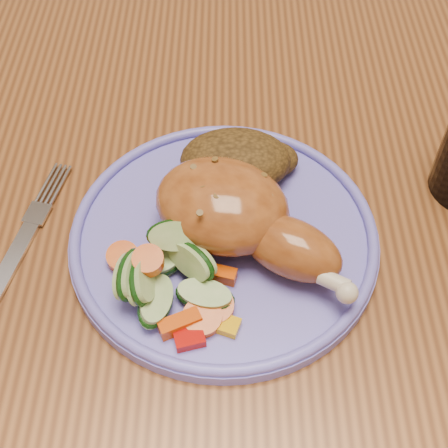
# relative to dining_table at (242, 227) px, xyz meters

# --- Properties ---
(ground) EXTENTS (4.00, 4.00, 0.00)m
(ground) POSITION_rel_dining_table_xyz_m (0.00, 0.00, -0.67)
(ground) COLOR #532F1C
(ground) RESTS_ON ground
(dining_table) EXTENTS (0.90, 1.40, 0.75)m
(dining_table) POSITION_rel_dining_table_xyz_m (0.00, 0.00, 0.00)
(dining_table) COLOR brown
(dining_table) RESTS_ON ground
(chair_far) EXTENTS (0.42, 0.42, 0.91)m
(chair_far) POSITION_rel_dining_table_xyz_m (0.00, 0.63, -0.17)
(chair_far) COLOR #4C2D16
(chair_far) RESTS_ON ground
(plate) EXTENTS (0.28, 0.28, 0.01)m
(plate) POSITION_rel_dining_table_xyz_m (-0.02, -0.08, 0.09)
(plate) COLOR #6962CE
(plate) RESTS_ON dining_table
(plate_rim) EXTENTS (0.28, 0.28, 0.01)m
(plate_rim) POSITION_rel_dining_table_xyz_m (-0.02, -0.08, 0.10)
(plate_rim) COLOR #6962CE
(plate_rim) RESTS_ON plate
(chicken_leg) EXTENTS (0.19, 0.16, 0.06)m
(chicken_leg) POSITION_rel_dining_table_xyz_m (-0.01, -0.09, 0.13)
(chicken_leg) COLOR #9F5421
(chicken_leg) RESTS_ON plate
(rice_pilaf) EXTENTS (0.11, 0.08, 0.05)m
(rice_pilaf) POSITION_rel_dining_table_xyz_m (-0.01, -0.01, 0.11)
(rice_pilaf) COLOR #4E3413
(rice_pilaf) RESTS_ON plate
(vegetable_pile) EXTENTS (0.12, 0.11, 0.06)m
(vegetable_pile) POSITION_rel_dining_table_xyz_m (-0.06, -0.14, 0.11)
(vegetable_pile) COLOR #A50A05
(vegetable_pile) RESTS_ON plate
(fork) EXTENTS (0.06, 0.18, 0.00)m
(fork) POSITION_rel_dining_table_xyz_m (-0.21, -0.10, 0.09)
(fork) COLOR silver
(fork) RESTS_ON dining_table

